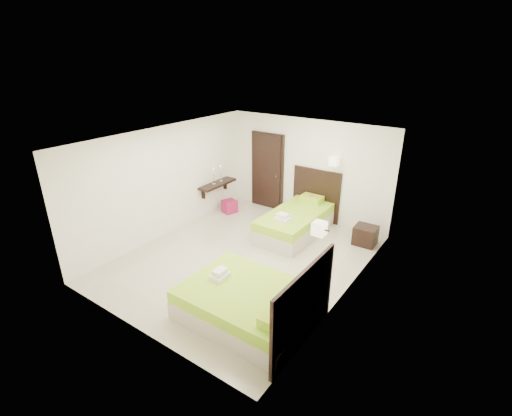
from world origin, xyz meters
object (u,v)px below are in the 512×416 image
Objects in this scene: bed_single at (297,220)px; ottoman at (230,206)px; bed_double at (252,303)px; nightstand at (365,235)px.

ottoman is (-2.13, 0.03, -0.16)m from bed_single.
bed_single reaches higher than bed_double.
ottoman is (-3.10, 3.27, -0.14)m from bed_double.
bed_single is 1.63m from nightstand.
nightstand is at bearing 5.36° from ottoman.
bed_single is at bearing -168.43° from nightstand.
nightstand reaches higher than ottoman.
bed_single is 3.38m from bed_double.
nightstand is 1.45× the size of ottoman.
bed_single is 1.04× the size of bed_double.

